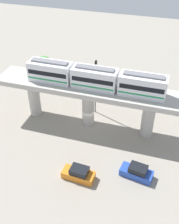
{
  "coord_description": "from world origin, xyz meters",
  "views": [
    {
      "loc": [
        33.34,
        10.59,
        27.91
      ],
      "look_at": [
        2.5,
        1.0,
        4.23
      ],
      "focal_mm": 43.73,
      "sensor_mm": 36.0,
      "label": 1
    }
  ],
  "objects_px": {
    "tree_near_viaduct": "(43,65)",
    "parked_car_blue": "(137,172)",
    "train": "(95,78)",
    "parked_car_orange": "(79,174)",
    "signal_post": "(96,85)"
  },
  "relations": [
    {
      "from": "tree_near_viaduct",
      "to": "parked_car_blue",
      "type": "bearing_deg",
      "value": 48.94
    },
    {
      "from": "train",
      "to": "parked_car_blue",
      "type": "bearing_deg",
      "value": 43.82
    },
    {
      "from": "train",
      "to": "parked_car_blue",
      "type": "distance_m",
      "value": 14.4
    },
    {
      "from": "parked_car_orange",
      "to": "parked_car_blue",
      "type": "xyz_separation_m",
      "value": [
        -2.52,
        7.11,
        0.0
      ]
    },
    {
      "from": "parked_car_blue",
      "to": "train",
      "type": "bearing_deg",
      "value": -127.85
    },
    {
      "from": "parked_car_orange",
      "to": "train",
      "type": "bearing_deg",
      "value": -170.44
    },
    {
      "from": "tree_near_viaduct",
      "to": "signal_post",
      "type": "bearing_deg",
      "value": 61.44
    },
    {
      "from": "parked_car_orange",
      "to": "parked_car_blue",
      "type": "relative_size",
      "value": 0.97
    },
    {
      "from": "train",
      "to": "parked_car_orange",
      "type": "distance_m",
      "value": 13.75
    },
    {
      "from": "parked_car_orange",
      "to": "signal_post",
      "type": "distance_m",
      "value": 15.48
    },
    {
      "from": "parked_car_blue",
      "to": "signal_post",
      "type": "height_order",
      "value": "signal_post"
    },
    {
      "from": "train",
      "to": "tree_near_viaduct",
      "type": "xyz_separation_m",
      "value": [
        -10.27,
        -13.43,
        -4.85
      ]
    },
    {
      "from": "parked_car_blue",
      "to": "tree_near_viaduct",
      "type": "xyz_separation_m",
      "value": [
        -18.99,
        -21.8,
        2.98
      ]
    },
    {
      "from": "tree_near_viaduct",
      "to": "signal_post",
      "type": "distance_m",
      "value": 14.46
    },
    {
      "from": "train",
      "to": "parked_car_blue",
      "type": "relative_size",
      "value": 4.64
    }
  ]
}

